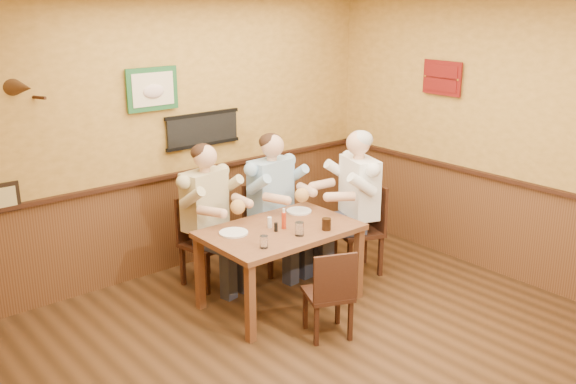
{
  "coord_description": "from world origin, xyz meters",
  "views": [
    {
      "loc": [
        -3.16,
        -3.16,
        2.82
      ],
      "look_at": [
        0.35,
        1.07,
        1.1
      ],
      "focal_mm": 40.0,
      "sensor_mm": 36.0,
      "label": 1
    }
  ],
  "objects_px": {
    "diner_blue_polo": "(271,210)",
    "hot_sauce_bottle": "(284,220)",
    "diner_white_elder": "(359,210)",
    "water_glass_left": "(264,242)",
    "chair_back_left": "(206,242)",
    "water_glass_mid": "(299,229)",
    "cola_tumbler": "(326,224)",
    "pepper_shaker": "(276,227)",
    "salt_shaker": "(270,222)",
    "diner_tan_shirt": "(205,223)",
    "chair_back_right": "(271,228)",
    "chair_right_end": "(358,229)",
    "chair_near_side": "(328,292)",
    "dining_table": "(280,238)"
  },
  "relations": [
    {
      "from": "diner_white_elder",
      "to": "salt_shaker",
      "type": "bearing_deg",
      "value": -73.12
    },
    {
      "from": "chair_right_end",
      "to": "pepper_shaker",
      "type": "bearing_deg",
      "value": -67.43
    },
    {
      "from": "hot_sauce_bottle",
      "to": "salt_shaker",
      "type": "distance_m",
      "value": 0.14
    },
    {
      "from": "diner_blue_polo",
      "to": "water_glass_mid",
      "type": "height_order",
      "value": "diner_blue_polo"
    },
    {
      "from": "chair_back_right",
      "to": "hot_sauce_bottle",
      "type": "xyz_separation_m",
      "value": [
        -0.39,
        -0.69,
        0.37
      ]
    },
    {
      "from": "dining_table",
      "to": "diner_tan_shirt",
      "type": "distance_m",
      "value": 0.85
    },
    {
      "from": "diner_tan_shirt",
      "to": "diner_white_elder",
      "type": "bearing_deg",
      "value": -40.59
    },
    {
      "from": "diner_tan_shirt",
      "to": "water_glass_mid",
      "type": "xyz_separation_m",
      "value": [
        0.32,
        -1.04,
        0.16
      ]
    },
    {
      "from": "dining_table",
      "to": "salt_shaker",
      "type": "relative_size",
      "value": 13.93
    },
    {
      "from": "chair_right_end",
      "to": "cola_tumbler",
      "type": "relative_size",
      "value": 8.62
    },
    {
      "from": "chair_back_right",
      "to": "cola_tumbler",
      "type": "bearing_deg",
      "value": -101.62
    },
    {
      "from": "chair_near_side",
      "to": "diner_tan_shirt",
      "type": "relative_size",
      "value": 0.62
    },
    {
      "from": "diner_blue_polo",
      "to": "hot_sauce_bottle",
      "type": "height_order",
      "value": "diner_blue_polo"
    },
    {
      "from": "water_glass_mid",
      "to": "cola_tumbler",
      "type": "height_order",
      "value": "water_glass_mid"
    },
    {
      "from": "cola_tumbler",
      "to": "salt_shaker",
      "type": "distance_m",
      "value": 0.52
    },
    {
      "from": "diner_blue_polo",
      "to": "water_glass_left",
      "type": "bearing_deg",
      "value": -135.7
    },
    {
      "from": "chair_right_end",
      "to": "chair_back_right",
      "type": "bearing_deg",
      "value": -114.97
    },
    {
      "from": "cola_tumbler",
      "to": "pepper_shaker",
      "type": "distance_m",
      "value": 0.46
    },
    {
      "from": "dining_table",
      "to": "chair_back_right",
      "type": "distance_m",
      "value": 0.81
    },
    {
      "from": "hot_sauce_bottle",
      "to": "pepper_shaker",
      "type": "relative_size",
      "value": 2.08
    },
    {
      "from": "cola_tumbler",
      "to": "dining_table",
      "type": "bearing_deg",
      "value": 134.67
    },
    {
      "from": "pepper_shaker",
      "to": "dining_table",
      "type": "bearing_deg",
      "value": 24.7
    },
    {
      "from": "dining_table",
      "to": "chair_right_end",
      "type": "xyz_separation_m",
      "value": [
        1.07,
        0.04,
        -0.18
      ]
    },
    {
      "from": "diner_blue_polo",
      "to": "pepper_shaker",
      "type": "distance_m",
      "value": 0.87
    },
    {
      "from": "chair_near_side",
      "to": "dining_table",
      "type": "bearing_deg",
      "value": -71.81
    },
    {
      "from": "chair_right_end",
      "to": "water_glass_mid",
      "type": "height_order",
      "value": "chair_right_end"
    },
    {
      "from": "hot_sauce_bottle",
      "to": "cola_tumbler",
      "type": "bearing_deg",
      "value": -45.09
    },
    {
      "from": "diner_tan_shirt",
      "to": "pepper_shaker",
      "type": "relative_size",
      "value": 15.7
    },
    {
      "from": "chair_back_left",
      "to": "chair_back_right",
      "type": "height_order",
      "value": "chair_back_right"
    },
    {
      "from": "dining_table",
      "to": "water_glass_mid",
      "type": "distance_m",
      "value": 0.29
    },
    {
      "from": "diner_white_elder",
      "to": "hot_sauce_bottle",
      "type": "distance_m",
      "value": 1.06
    },
    {
      "from": "water_glass_mid",
      "to": "diner_blue_polo",
      "type": "bearing_deg",
      "value": 66.55
    },
    {
      "from": "chair_right_end",
      "to": "hot_sauce_bottle",
      "type": "relative_size",
      "value": 5.51
    },
    {
      "from": "chair_back_right",
      "to": "pepper_shaker",
      "type": "relative_size",
      "value": 11.16
    },
    {
      "from": "water_glass_left",
      "to": "pepper_shaker",
      "type": "height_order",
      "value": "water_glass_left"
    },
    {
      "from": "chair_right_end",
      "to": "chair_near_side",
      "type": "bearing_deg",
      "value": -37.47
    },
    {
      "from": "chair_back_left",
      "to": "diner_white_elder",
      "type": "xyz_separation_m",
      "value": [
        1.37,
        -0.75,
        0.22
      ]
    },
    {
      "from": "chair_back_right",
      "to": "chair_near_side",
      "type": "relative_size",
      "value": 1.15
    },
    {
      "from": "salt_shaker",
      "to": "pepper_shaker",
      "type": "height_order",
      "value": "salt_shaker"
    },
    {
      "from": "diner_white_elder",
      "to": "water_glass_left",
      "type": "relative_size",
      "value": 12.67
    },
    {
      "from": "salt_shaker",
      "to": "diner_tan_shirt",
      "type": "bearing_deg",
      "value": 108.88
    },
    {
      "from": "chair_near_side",
      "to": "diner_tan_shirt",
      "type": "bearing_deg",
      "value": -57.41
    },
    {
      "from": "chair_right_end",
      "to": "chair_near_side",
      "type": "distance_m",
      "value": 1.36
    },
    {
      "from": "diner_blue_polo",
      "to": "diner_white_elder",
      "type": "xyz_separation_m",
      "value": [
        0.65,
        -0.63,
        0.02
      ]
    },
    {
      "from": "diner_tan_shirt",
      "to": "diner_blue_polo",
      "type": "bearing_deg",
      "value": -21.71
    },
    {
      "from": "chair_back_left",
      "to": "hot_sauce_bottle",
      "type": "bearing_deg",
      "value": -79.77
    },
    {
      "from": "water_glass_mid",
      "to": "pepper_shaker",
      "type": "relative_size",
      "value": 1.48
    },
    {
      "from": "cola_tumbler",
      "to": "pepper_shaker",
      "type": "xyz_separation_m",
      "value": [
        -0.38,
        0.26,
        -0.01
      ]
    },
    {
      "from": "chair_back_left",
      "to": "diner_white_elder",
      "type": "bearing_deg",
      "value": -40.59
    },
    {
      "from": "water_glass_left",
      "to": "water_glass_mid",
      "type": "xyz_separation_m",
      "value": [
        0.42,
        0.03,
        0.01
      ]
    }
  ]
}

